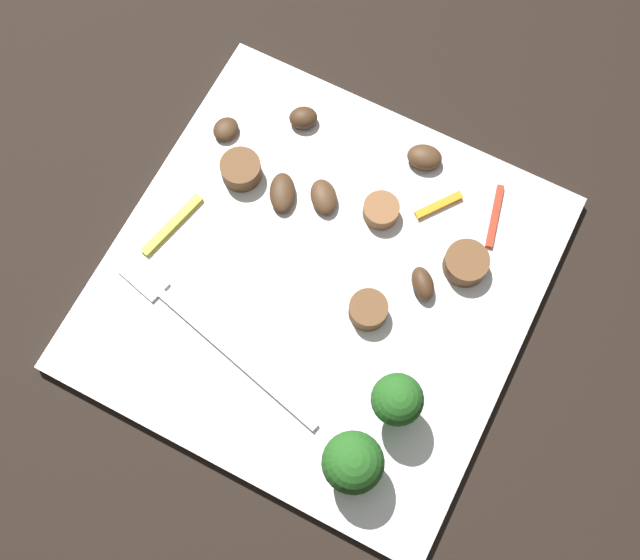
{
  "coord_description": "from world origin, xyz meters",
  "views": [
    {
      "loc": [
        -0.08,
        0.16,
        0.56
      ],
      "look_at": [
        0.0,
        0.0,
        0.01
      ],
      "focal_mm": 45.15,
      "sensor_mm": 36.0,
      "label": 1
    }
  ],
  "objects": [
    {
      "name": "mushroom_1",
      "position": [
        0.03,
        -0.06,
        0.02
      ],
      "size": [
        0.03,
        0.03,
        0.01
      ],
      "primitive_type": "ellipsoid",
      "rotation": [
        0.0,
        0.0,
        2.29
      ],
      "color": "#4C331E",
      "rests_on": "plate"
    },
    {
      "name": "plate",
      "position": [
        0.0,
        0.0,
        0.01
      ],
      "size": [
        0.29,
        0.29,
        0.01
      ],
      "primitive_type": "cube",
      "color": "white",
      "rests_on": "ground_plane"
    },
    {
      "name": "mushroom_5",
      "position": [
        0.07,
        -0.11,
        0.02
      ],
      "size": [
        0.03,
        0.03,
        0.01
      ],
      "primitive_type": "ellipsoid",
      "rotation": [
        0.0,
        0.0,
        3.72
      ],
      "color": "#422B19",
      "rests_on": "plate"
    },
    {
      "name": "mushroom_0",
      "position": [
        0.12,
        -0.07,
        0.01
      ],
      "size": [
        0.02,
        0.02,
        0.01
      ],
      "primitive_type": "ellipsoid",
      "rotation": [
        0.0,
        0.0,
        4.58
      ],
      "color": "#422B19",
      "rests_on": "plate"
    },
    {
      "name": "ground_plane",
      "position": [
        0.0,
        0.0,
        0.0
      ],
      "size": [
        1.4,
        1.4,
        0.0
      ],
      "primitive_type": "plane",
      "color": "black"
    },
    {
      "name": "sausage_slice_1",
      "position": [
        0.09,
        -0.05,
        0.02
      ],
      "size": [
        0.04,
        0.04,
        0.02
      ],
      "primitive_type": "cylinder",
      "rotation": [
        0.0,
        0.0,
        0.27
      ],
      "color": "brown",
      "rests_on": "plate"
    },
    {
      "name": "pepper_strip_2",
      "position": [
        -0.09,
        -0.1,
        0.01
      ],
      "size": [
        0.02,
        0.05,
        0.0
      ],
      "primitive_type": "cube",
      "rotation": [
        0.0,
        0.0,
        1.8
      ],
      "color": "red",
      "rests_on": "plate"
    },
    {
      "name": "fork",
      "position": [
        0.06,
        0.07,
        0.01
      ],
      "size": [
        0.18,
        0.05,
        0.0
      ],
      "rotation": [
        0.0,
        0.0,
        -0.24
      ],
      "color": "silver",
      "rests_on": "plate"
    },
    {
      "name": "mushroom_3",
      "position": [
        -0.07,
        -0.03,
        0.02
      ],
      "size": [
        0.03,
        0.03,
        0.01
      ],
      "primitive_type": "ellipsoid",
      "rotation": [
        0.0,
        0.0,
        2.31
      ],
      "color": "#422B19",
      "rests_on": "plate"
    },
    {
      "name": "pepper_strip_1",
      "position": [
        -0.05,
        -0.09,
        0.01
      ],
      "size": [
        0.03,
        0.03,
        0.0
      ],
      "primitive_type": "cube",
      "rotation": [
        0.0,
        0.0,
        4.08
      ],
      "color": "orange",
      "rests_on": "plate"
    },
    {
      "name": "sausage_slice_0",
      "position": [
        -0.02,
        -0.07,
        0.02
      ],
      "size": [
        0.04,
        0.04,
        0.01
      ],
      "primitive_type": "cylinder",
      "rotation": [
        0.0,
        0.0,
        2.13
      ],
      "color": "brown",
      "rests_on": "plate"
    },
    {
      "name": "broccoli_floret_0",
      "position": [
        -0.09,
        0.06,
        0.05
      ],
      "size": [
        0.03,
        0.03,
        0.05
      ],
      "color": "#296420",
      "rests_on": "plate"
    },
    {
      "name": "mushroom_4",
      "position": [
        0.05,
        -0.05,
        0.02
      ],
      "size": [
        0.03,
        0.04,
        0.01
      ],
      "primitive_type": "ellipsoid",
      "rotation": [
        0.0,
        0.0,
        2.06
      ],
      "color": "#422B19",
      "rests_on": "plate"
    },
    {
      "name": "sausage_slice_3",
      "position": [
        -0.04,
        0.01,
        0.02
      ],
      "size": [
        0.03,
        0.03,
        0.01
      ],
      "primitive_type": "cylinder",
      "rotation": [
        0.0,
        0.0,
        0.05
      ],
      "color": "brown",
      "rests_on": "plate"
    },
    {
      "name": "mushroom_2",
      "position": [
        -0.03,
        -0.12,
        0.02
      ],
      "size": [
        0.03,
        0.03,
        0.01
      ],
      "primitive_type": "ellipsoid",
      "rotation": [
        0.0,
        0.0,
        0.25
      ],
      "color": "#4C331E",
      "rests_on": "plate"
    },
    {
      "name": "sausage_slice_2",
      "position": [
        -0.09,
        -0.06,
        0.02
      ],
      "size": [
        0.04,
        0.04,
        0.02
      ],
      "primitive_type": "cylinder",
      "rotation": [
        0.0,
        0.0,
        0.92
      ],
      "color": "brown",
      "rests_on": "plate"
    },
    {
      "name": "pepper_strip_0",
      "position": [
        0.11,
        0.01,
        0.01
      ],
      "size": [
        0.02,
        0.06,
        0.0
      ],
      "primitive_type": "cube",
      "rotation": [
        0.0,
        0.0,
        1.34
      ],
      "color": "yellow",
      "rests_on": "plate"
    },
    {
      "name": "broccoli_floret_1",
      "position": [
        -0.08,
        0.11,
        0.04
      ],
      "size": [
        0.04,
        0.04,
        0.05
      ],
      "color": "#296420",
      "rests_on": "plate"
    }
  ]
}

